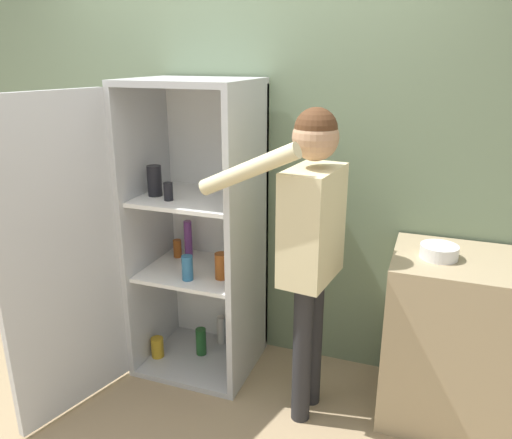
{
  "coord_description": "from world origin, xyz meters",
  "views": [
    {
      "loc": [
        1.13,
        -1.89,
        1.9
      ],
      "look_at": [
        0.2,
        0.63,
        1.01
      ],
      "focal_mm": 35.0,
      "sensor_mm": 36.0,
      "label": 1
    }
  ],
  "objects": [
    {
      "name": "person",
      "position": [
        0.57,
        0.41,
        1.08
      ],
      "size": [
        0.67,
        0.52,
        1.67
      ],
      "color": "#262628",
      "rests_on": "ground_plane"
    },
    {
      "name": "counter",
      "position": [
        1.3,
        0.64,
        0.47
      ],
      "size": [
        0.67,
        0.58,
        0.93
      ],
      "color": "tan",
      "rests_on": "ground_plane"
    },
    {
      "name": "wall_back",
      "position": [
        0.0,
        0.98,
        1.27
      ],
      "size": [
        7.0,
        0.06,
        2.55
      ],
      "color": "gray",
      "rests_on": "ground_plane"
    },
    {
      "name": "refrigerator",
      "position": [
        -0.29,
        0.53,
        0.88
      ],
      "size": [
        0.92,
        1.28,
        1.78
      ],
      "color": "#B7BABC",
      "rests_on": "ground_plane"
    },
    {
      "name": "ground_plane",
      "position": [
        0.0,
        0.0,
        0.0
      ],
      "size": [
        12.0,
        12.0,
        0.0
      ],
      "primitive_type": "plane",
      "color": "tan"
    },
    {
      "name": "bowl",
      "position": [
        1.19,
        0.61,
        0.96
      ],
      "size": [
        0.19,
        0.19,
        0.07
      ],
      "color": "white",
      "rests_on": "counter"
    }
  ]
}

